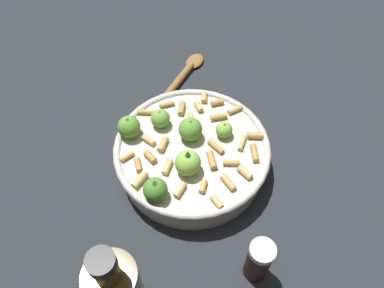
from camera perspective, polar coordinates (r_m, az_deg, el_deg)
name	(u,v)px	position (r m, az deg, el deg)	size (l,w,h in m)	color
ground_plane	(192,164)	(0.72, 0.00, -3.03)	(2.40, 2.40, 0.00)	#23282D
cooking_pan	(191,153)	(0.69, -0.20, -1.42)	(0.28, 0.28, 0.11)	beige
pepper_shaker	(258,261)	(0.60, 9.88, -16.79)	(0.04, 0.04, 0.10)	#33140F
wooden_spoon	(181,77)	(0.86, -1.58, 9.91)	(0.20, 0.06, 0.02)	olive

